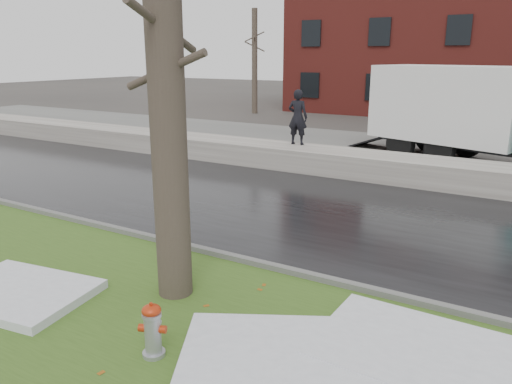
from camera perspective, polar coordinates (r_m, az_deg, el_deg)
The scene contains 15 objects.
ground at distance 8.69m, azimuth -6.78°, elevation -10.03°, with size 120.00×120.00×0.00m, color #47423D.
verge at distance 7.85m, azimuth -12.46°, elevation -13.13°, with size 60.00×4.50×0.04m, color #36511B.
road at distance 12.30m, azimuth 6.02°, elevation -2.18°, with size 60.00×7.00×0.03m, color black.
parking_lot at distance 20.13m, azimuth 16.29°, elevation 4.22°, with size 60.00×9.00×0.03m, color slate.
curb at distance 9.40m, azimuth -3.07°, elevation -7.44°, with size 60.00×0.15×0.14m, color slate.
snowbank at distance 16.01m, azimuth 12.41°, elevation 3.01°, with size 60.00×1.60×0.75m, color #BAB6AA.
bg_tree_left at distance 32.84m, azimuth -0.16°, elevation 14.78°, with size 1.40×1.62×6.50m.
bg_tree_center at distance 33.96m, azimuth 12.49°, elevation 14.45°, with size 1.40×1.62×6.50m.
fire_hydrant at distance 6.58m, azimuth -11.74°, elevation -14.92°, with size 0.36×0.35×0.74m.
tree at distance 7.41m, azimuth -10.28°, elevation 12.99°, with size 1.40×1.67×6.75m.
box_truck at distance 18.86m, azimuth 24.16°, elevation 8.18°, with size 10.06×4.76×3.35m.
worker at distance 17.08m, azimuth 4.79°, elevation 8.52°, with size 0.68×0.44×1.86m, color black.
snow_patch_near at distance 6.40m, azimuth 3.53°, elevation -18.88°, with size 2.60×2.00×0.16m, color silver.
snow_patch_far at distance 8.83m, azimuth -25.55°, elevation -10.35°, with size 2.20×1.60×0.14m, color silver.
snow_patch_side at distance 6.82m, azimuth 19.40°, elevation -17.34°, with size 2.80×1.80×0.18m, color silver.
Camera 1 is at (4.85, -6.18, 3.73)m, focal length 35.00 mm.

